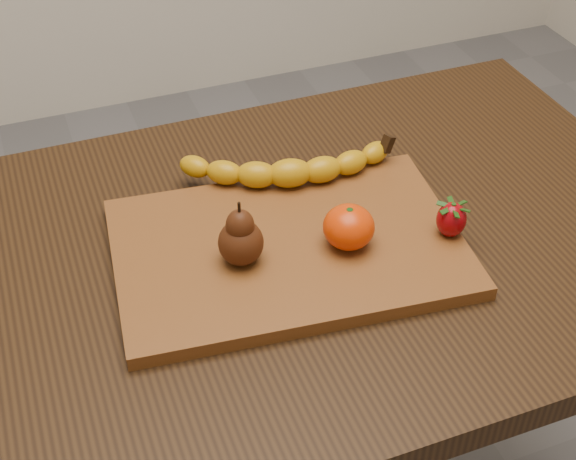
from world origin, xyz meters
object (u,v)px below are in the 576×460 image
object	(u,v)px
cutting_board	(288,248)
table	(325,286)
mandarin	(349,227)
pear	(240,233)

from	to	relation	value
cutting_board	table	bearing A→B (deg)	22.28
cutting_board	mandarin	world-z (taller)	mandarin
table	mandarin	xyz separation A→B (m)	(0.01, -0.05, 0.15)
cutting_board	mandarin	size ratio (longest dim) A/B	6.74
pear	mandarin	xyz separation A→B (m)	(0.14, -0.02, -0.02)
cutting_board	pear	world-z (taller)	pear
table	cutting_board	world-z (taller)	cutting_board
pear	table	bearing A→B (deg)	13.00
cutting_board	pear	bearing A→B (deg)	-163.92
cutting_board	mandarin	xyz separation A→B (m)	(0.07, -0.03, 0.04)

